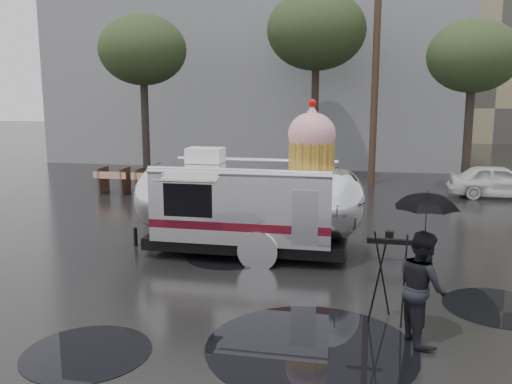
# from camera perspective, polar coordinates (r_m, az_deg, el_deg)

# --- Properties ---
(ground) EXTENTS (120.00, 120.00, 0.00)m
(ground) POSITION_cam_1_polar(r_m,az_deg,el_deg) (9.76, -2.88, -12.10)
(ground) COLOR black
(ground) RESTS_ON ground
(puddles) EXTENTS (12.93, 7.94, 0.01)m
(puddles) POSITION_cam_1_polar(r_m,az_deg,el_deg) (9.14, -5.94, -13.71)
(puddles) COLOR black
(puddles) RESTS_ON ground
(grey_building) EXTENTS (22.00, 12.00, 13.00)m
(grey_building) POSITION_cam_1_polar(r_m,az_deg,el_deg) (33.45, 0.80, 15.03)
(grey_building) COLOR slate
(grey_building) RESTS_ON ground
(utility_pole) EXTENTS (1.60, 0.28, 9.00)m
(utility_pole) POSITION_cam_1_polar(r_m,az_deg,el_deg) (22.75, 12.46, 12.31)
(utility_pole) COLOR #473323
(utility_pole) RESTS_ON ground
(tree_left) EXTENTS (3.64, 3.64, 6.95)m
(tree_left) POSITION_cam_1_polar(r_m,az_deg,el_deg) (23.70, -11.84, 14.33)
(tree_left) COLOR #382D26
(tree_left) RESTS_ON ground
(tree_mid) EXTENTS (4.20, 4.20, 8.03)m
(tree_mid) POSITION_cam_1_polar(r_m,az_deg,el_deg) (23.99, 6.36, 16.48)
(tree_mid) COLOR #382D26
(tree_mid) RESTS_ON ground
(tree_right) EXTENTS (3.36, 3.36, 6.42)m
(tree_right) POSITION_cam_1_polar(r_m,az_deg,el_deg) (22.09, 21.89, 13.03)
(tree_right) COLOR #382D26
(tree_right) RESTS_ON ground
(barricade_row) EXTENTS (4.30, 0.80, 1.00)m
(barricade_row) POSITION_cam_1_polar(r_m,az_deg,el_deg) (20.52, -10.97, 1.13)
(barricade_row) COLOR #473323
(barricade_row) RESTS_ON ground
(airstream_trailer) EXTENTS (6.84, 2.59, 3.68)m
(airstream_trailer) POSITION_cam_1_polar(r_m,az_deg,el_deg) (12.61, -0.51, -0.80)
(airstream_trailer) COLOR silver
(airstream_trailer) RESTS_ON ground
(person_right) EXTENTS (0.71, 0.94, 1.73)m
(person_right) POSITION_cam_1_polar(r_m,az_deg,el_deg) (8.58, 17.08, -9.56)
(person_right) COLOR black
(person_right) RESTS_ON ground
(umbrella_black) EXTENTS (1.15, 1.15, 2.34)m
(umbrella_black) POSITION_cam_1_polar(r_m,az_deg,el_deg) (8.29, 17.46, -2.52)
(umbrella_black) COLOR black
(umbrella_black) RESTS_ON ground
(tripod) EXTENTS (0.61, 0.63, 1.55)m
(tripod) POSITION_cam_1_polar(r_m,az_deg,el_deg) (9.14, 13.74, -7.77)
(tripod) COLOR black
(tripod) RESTS_ON ground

